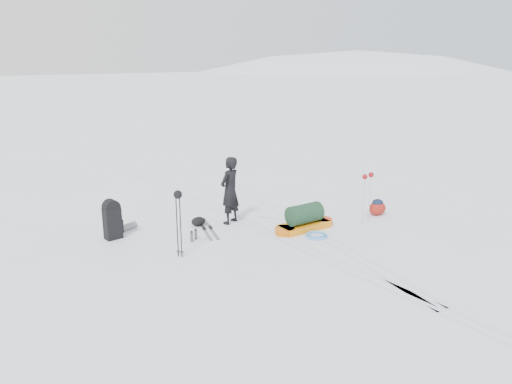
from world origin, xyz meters
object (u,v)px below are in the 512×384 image
skier (230,190)px  ski_poles_black (178,203)px  expedition_rucksack (114,220)px  pulk_sled (304,220)px

skier → ski_poles_black: 2.38m
expedition_rucksack → ski_poles_black: ski_poles_black is taller
skier → expedition_rucksack: skier is taller
expedition_rucksack → ski_poles_black: bearing=-74.6°
pulk_sled → expedition_rucksack: expedition_rucksack is taller
skier → pulk_sled: size_ratio=1.01×
pulk_sled → expedition_rucksack: size_ratio=1.79×
expedition_rucksack → ski_poles_black: (0.79, -1.85, 0.75)m
skier → ski_poles_black: size_ratio=1.18×
pulk_sled → expedition_rucksack: 4.46m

